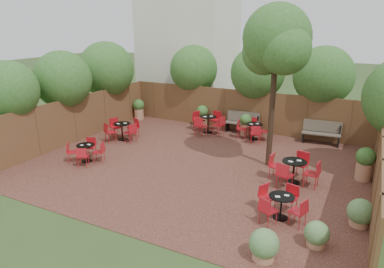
% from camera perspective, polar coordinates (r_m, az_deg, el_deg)
% --- Properties ---
extents(ground, '(80.00, 80.00, 0.00)m').
position_cam_1_polar(ground, '(13.45, 0.70, -4.90)').
color(ground, '#354F23').
rests_on(ground, ground).
extents(courtyard_paving, '(12.00, 10.00, 0.02)m').
position_cam_1_polar(courtyard_paving, '(13.45, 0.70, -4.86)').
color(courtyard_paving, '#321814').
rests_on(courtyard_paving, ground).
extents(fence_back, '(12.00, 0.08, 2.00)m').
position_cam_1_polar(fence_back, '(17.55, 8.02, 3.77)').
color(fence_back, brown).
rests_on(fence_back, ground).
extents(fence_left, '(0.08, 10.00, 2.00)m').
position_cam_1_polar(fence_left, '(16.55, -18.24, 2.19)').
color(fence_left, brown).
rests_on(fence_left, ground).
extents(fence_right, '(0.08, 10.00, 2.00)m').
position_cam_1_polar(fence_right, '(11.89, 27.68, -4.94)').
color(fence_right, brown).
rests_on(fence_right, ground).
extents(neighbour_building, '(5.00, 4.00, 8.00)m').
position_cam_1_polar(neighbour_building, '(21.63, -0.53, 14.57)').
color(neighbour_building, silver).
rests_on(neighbour_building, ground).
extents(overhang_foliage, '(15.98, 10.78, 2.79)m').
position_cam_1_polar(overhang_foliage, '(15.93, 1.84, 9.07)').
color(overhang_foliage, '#2E611F').
rests_on(overhang_foliage, ground).
extents(courtyard_tree, '(2.55, 2.45, 5.76)m').
position_cam_1_polar(courtyard_tree, '(12.67, 13.35, 13.90)').
color(courtyard_tree, black).
rests_on(courtyard_tree, courtyard_paving).
extents(park_bench_left, '(1.62, 0.55, 0.99)m').
position_cam_1_polar(park_bench_left, '(17.28, 8.08, 1.93)').
color(park_bench_left, brown).
rests_on(park_bench_left, courtyard_paving).
extents(park_bench_right, '(1.65, 0.68, 1.00)m').
position_cam_1_polar(park_bench_right, '(16.52, 20.05, 0.28)').
color(park_bench_right, brown).
rests_on(park_bench_right, courtyard_paving).
extents(bistro_tables, '(9.55, 7.78, 0.93)m').
position_cam_1_polar(bistro_tables, '(14.31, 2.07, -1.54)').
color(bistro_tables, black).
rests_on(bistro_tables, courtyard_paving).
extents(planters, '(11.92, 3.98, 1.15)m').
position_cam_1_polar(planters, '(16.37, 5.46, 1.45)').
color(planters, '#AC7756').
rests_on(planters, courtyard_paving).
extents(low_shrubs, '(2.54, 3.19, 0.75)m').
position_cam_1_polar(low_shrubs, '(9.36, 19.36, -14.25)').
color(low_shrubs, '#AC7756').
rests_on(low_shrubs, courtyard_paving).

